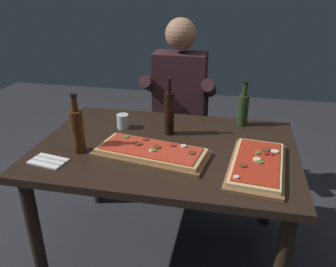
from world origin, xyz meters
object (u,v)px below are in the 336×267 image
wine_bottle_dark (169,112)px  oil_bottle_amber (77,129)px  tumbler_near_camera (123,122)px  seated_diner (179,101)px  dining_table (166,161)px  vinegar_bottle_green (243,109)px  pizza_rectangular_front (151,152)px  diner_chair (181,126)px  pizza_rectangular_left (257,164)px

wine_bottle_dark → oil_bottle_amber: size_ratio=1.06×
tumbler_near_camera → seated_diner: seated_diner is taller
dining_table → wine_bottle_dark: size_ratio=4.14×
dining_table → vinegar_bottle_green: bearing=43.4°
dining_table → wine_bottle_dark: (-0.01, 0.16, 0.23)m
dining_table → oil_bottle_amber: oil_bottle_amber is taller
pizza_rectangular_front → tumbler_near_camera: bearing=129.5°
pizza_rectangular_front → oil_bottle_amber: oil_bottle_amber is taller
dining_table → wine_bottle_dark: wine_bottle_dark is taller
dining_table → diner_chair: bearing=94.1°
oil_bottle_amber → pizza_rectangular_left: bearing=0.8°
oil_bottle_amber → diner_chair: oil_bottle_amber is taller
tumbler_near_camera → dining_table: bearing=-31.0°
pizza_rectangular_front → tumbler_near_camera: tumbler_near_camera is taller
pizza_rectangular_front → oil_bottle_amber: size_ratio=1.96×
dining_table → wine_bottle_dark: bearing=95.4°
vinegar_bottle_green → diner_chair: (-0.46, 0.48, -0.36)m
dining_table → diner_chair: 0.87m
pizza_rectangular_left → wine_bottle_dark: (-0.50, 0.30, 0.11)m
diner_chair → dining_table: bearing=-85.9°
vinegar_bottle_green → tumbler_near_camera: vinegar_bottle_green is taller
wine_bottle_dark → seated_diner: size_ratio=0.25×
vinegar_bottle_green → pizza_rectangular_left: bearing=-81.4°
pizza_rectangular_front → pizza_rectangular_left: same height
oil_bottle_amber → vinegar_bottle_green: oil_bottle_amber is taller
dining_table → seated_diner: bearing=94.8°
wine_bottle_dark → diner_chair: size_ratio=0.39×
wine_bottle_dark → tumbler_near_camera: 0.31m
wine_bottle_dark → seated_diner: bearing=94.6°
vinegar_bottle_green → seated_diner: bearing=142.4°
pizza_rectangular_front → wine_bottle_dark: bearing=82.5°
vinegar_bottle_green → tumbler_near_camera: 0.74m
seated_diner → tumbler_near_camera: bearing=-114.2°
pizza_rectangular_left → vinegar_bottle_green: vinegar_bottle_green is taller
seated_diner → dining_table: bearing=-85.2°
wine_bottle_dark → oil_bottle_amber: (-0.42, -0.31, -0.01)m
dining_table → diner_chair: diner_chair is taller
pizza_rectangular_left → wine_bottle_dark: size_ratio=1.58×
wine_bottle_dark → vinegar_bottle_green: size_ratio=1.22×
wine_bottle_dark → tumbler_near_camera: bearing=174.5°
dining_table → vinegar_bottle_green: 0.59m
vinegar_bottle_green → diner_chair: bearing=134.2°
pizza_rectangular_front → wine_bottle_dark: (0.04, 0.28, 0.12)m
oil_bottle_amber → tumbler_near_camera: oil_bottle_amber is taller
wine_bottle_dark → vinegar_bottle_green: 0.47m
oil_bottle_amber → seated_diner: 0.98m
pizza_rectangular_front → pizza_rectangular_left: 0.53m
tumbler_near_camera → diner_chair: diner_chair is taller
diner_chair → seated_diner: size_ratio=0.65×
pizza_rectangular_left → wine_bottle_dark: wine_bottle_dark is taller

